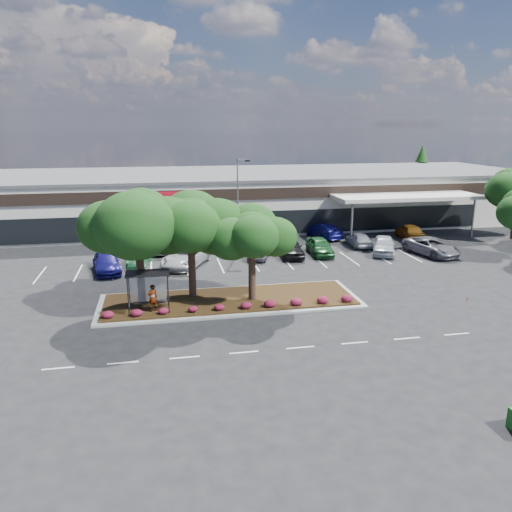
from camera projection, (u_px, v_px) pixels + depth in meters
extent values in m
plane|color=black|center=(271.00, 322.00, 31.39)|extent=(160.00, 160.00, 0.00)
cube|color=silver|center=(212.00, 198.00, 62.89)|extent=(80.00, 20.00, 6.00)
cube|color=#4F4F51|center=(211.00, 174.00, 62.10)|extent=(80.40, 20.40, 0.30)
cube|color=black|center=(222.00, 195.00, 52.89)|extent=(80.00, 0.25, 1.20)
cube|color=black|center=(222.00, 224.00, 53.71)|extent=(60.00, 0.18, 2.60)
cube|color=red|center=(164.00, 196.00, 51.72)|extent=(6.00, 0.12, 1.00)
cube|color=silver|center=(406.00, 197.00, 54.37)|extent=(16.00, 5.00, 0.40)
cylinder|color=slate|center=(352.00, 223.00, 51.77)|extent=(0.24, 0.24, 4.20)
cylinder|color=slate|center=(473.00, 218.00, 54.36)|extent=(0.24, 0.24, 4.20)
cube|color=#999994|center=(230.00, 301.00, 34.80)|extent=(18.00, 6.00, 0.15)
cube|color=#3D2A12|center=(230.00, 300.00, 34.77)|extent=(17.20, 5.20, 0.12)
cube|color=silver|center=(58.00, 368.00, 25.37)|extent=(1.60, 0.12, 0.01)
cube|color=silver|center=(123.00, 363.00, 25.96)|extent=(1.60, 0.12, 0.01)
cube|color=silver|center=(185.00, 357.00, 26.56)|extent=(1.60, 0.12, 0.01)
cube|color=silver|center=(244.00, 352.00, 27.15)|extent=(1.60, 0.12, 0.01)
cube|color=silver|center=(300.00, 347.00, 27.74)|extent=(1.60, 0.12, 0.01)
cube|color=silver|center=(355.00, 343.00, 28.33)|extent=(1.60, 0.12, 0.01)
cube|color=silver|center=(407.00, 338.00, 28.93)|extent=(1.60, 0.12, 0.01)
cube|color=silver|center=(457.00, 334.00, 29.52)|extent=(1.60, 0.12, 0.01)
cube|color=silver|center=(40.00, 275.00, 41.15)|extent=(0.12, 5.00, 0.01)
cube|color=silver|center=(78.00, 273.00, 41.70)|extent=(0.12, 5.00, 0.01)
cube|color=silver|center=(115.00, 271.00, 42.26)|extent=(0.12, 5.00, 0.01)
cube|color=silver|center=(151.00, 269.00, 42.81)|extent=(0.12, 5.00, 0.01)
cube|color=silver|center=(186.00, 267.00, 43.37)|extent=(0.12, 5.00, 0.01)
cube|color=silver|center=(221.00, 265.00, 43.92)|extent=(0.12, 5.00, 0.01)
cube|color=silver|center=(254.00, 264.00, 44.48)|extent=(0.12, 5.00, 0.01)
cube|color=silver|center=(286.00, 262.00, 45.03)|extent=(0.12, 5.00, 0.01)
cube|color=silver|center=(318.00, 260.00, 45.59)|extent=(0.12, 5.00, 0.01)
cube|color=silver|center=(349.00, 259.00, 46.14)|extent=(0.12, 5.00, 0.01)
cube|color=silver|center=(380.00, 257.00, 46.70)|extent=(0.12, 5.00, 0.01)
cube|color=silver|center=(409.00, 255.00, 47.25)|extent=(0.12, 5.00, 0.01)
cylinder|color=black|center=(129.00, 290.00, 32.66)|extent=(0.08, 0.08, 2.50)
cylinder|color=black|center=(168.00, 288.00, 33.12)|extent=(0.08, 0.08, 2.50)
cylinder|color=black|center=(128.00, 297.00, 31.43)|extent=(0.08, 0.08, 2.50)
cylinder|color=black|center=(168.00, 294.00, 31.89)|extent=(0.08, 0.08, 2.50)
cube|color=black|center=(147.00, 273.00, 31.94)|extent=(2.75, 1.55, 0.10)
cube|color=silver|center=(149.00, 287.00, 32.86)|extent=(2.30, 0.03, 2.00)
cube|color=black|center=(149.00, 302.00, 32.72)|extent=(2.00, 0.35, 0.06)
cone|color=#14340D|center=(420.00, 174.00, 78.29)|extent=(3.96, 3.96, 9.00)
imported|color=#594C47|center=(153.00, 298.00, 32.22)|extent=(0.77, 0.63, 1.81)
cube|color=#999994|center=(238.00, 250.00, 48.37)|extent=(0.50, 0.50, 0.40)
cylinder|color=slate|center=(238.00, 204.00, 47.23)|extent=(0.14, 0.14, 8.59)
cube|color=slate|center=(242.00, 160.00, 46.25)|extent=(0.90, 0.22, 0.14)
cube|color=black|center=(247.00, 161.00, 46.36)|extent=(0.45, 0.30, 0.18)
cube|color=#9D8152|center=(466.00, 305.00, 32.70)|extent=(0.03, 0.03, 1.07)
cube|color=#FF4380|center=(468.00, 299.00, 32.59)|extent=(0.02, 0.14, 0.18)
imported|color=#13115D|center=(107.00, 263.00, 41.96)|extent=(2.96, 5.43, 1.49)
imported|color=#1C552E|center=(140.00, 258.00, 43.74)|extent=(2.22, 4.43, 1.39)
imported|color=silver|center=(186.00, 256.00, 43.57)|extent=(5.14, 6.73, 1.70)
imported|color=silver|center=(179.00, 256.00, 44.14)|extent=(2.86, 4.53, 1.44)
imported|color=#5D5C65|center=(259.00, 250.00, 46.26)|extent=(3.28, 4.75, 1.50)
imported|color=black|center=(290.00, 247.00, 46.74)|extent=(2.30, 5.15, 1.72)
imported|color=#194F22|center=(320.00, 246.00, 47.38)|extent=(2.17, 4.90, 1.64)
imported|color=#B1B7BF|center=(384.00, 245.00, 47.70)|extent=(3.89, 5.39, 1.70)
imported|color=slate|center=(431.00, 247.00, 47.26)|extent=(4.04, 6.33, 1.63)
imported|color=black|center=(118.00, 241.00, 50.06)|extent=(1.83, 4.32, 1.39)
imported|color=#58565D|center=(160.00, 245.00, 48.23)|extent=(2.48, 4.90, 1.37)
imported|color=#20572D|center=(233.00, 240.00, 49.76)|extent=(2.51, 5.36, 1.70)
imported|color=brown|center=(268.00, 239.00, 50.64)|extent=(2.58, 5.33, 1.49)
imported|color=#0F0E62|center=(323.00, 230.00, 54.53)|extent=(3.48, 6.02, 1.64)
imported|color=#A5A7B0|center=(359.00, 239.00, 50.61)|extent=(2.04, 4.40, 1.46)
imported|color=brown|center=(410.00, 231.00, 53.93)|extent=(2.70, 5.17, 1.68)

